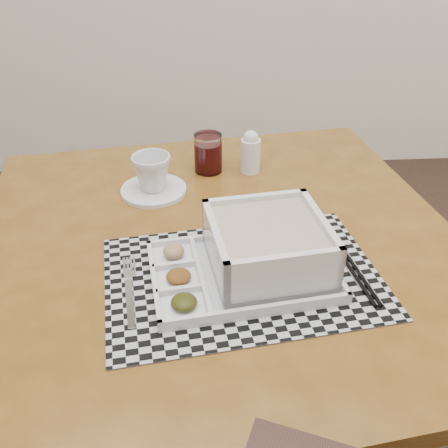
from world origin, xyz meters
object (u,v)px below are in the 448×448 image
Objects in this scene: serving_tray at (261,253)px; creamer_bottle at (250,152)px; dining_table at (222,267)px; juice_glass at (208,155)px; cup at (152,172)px.

serving_tray is 3.27× the size of creamer_bottle.
juice_glass reaches higher than dining_table.
serving_tray is 0.41m from juice_glass.
creamer_bottle is at bearing -2.17° from cup.
creamer_bottle is at bearing -5.39° from juice_glass.
cup is at bearing -159.18° from creamer_bottle.
dining_table is at bearing 119.74° from serving_tray.
juice_glass is 0.89× the size of creamer_bottle.
cup is 0.16m from juice_glass.
serving_tray is at bearing -93.63° from creamer_bottle.
creamer_bottle is (0.23, 0.09, 0.00)m from cup.
cup is (-0.21, 0.30, 0.01)m from serving_tray.
juice_glass is at bearing 92.88° from dining_table.
serving_tray is 3.97× the size of cup.
serving_tray is 0.37m from cup.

